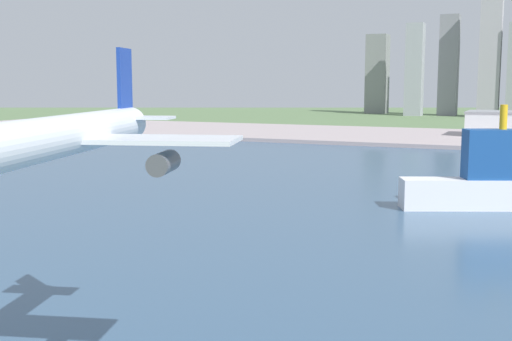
# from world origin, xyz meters

# --- Properties ---
(ground_plane) EXTENTS (2400.00, 2400.00, 0.00)m
(ground_plane) POSITION_xyz_m (0.00, 300.00, 0.00)
(ground_plane) COLOR #5C784D
(water_bay) EXTENTS (840.00, 360.00, 0.15)m
(water_bay) POSITION_xyz_m (0.00, 240.00, 0.07)
(water_bay) COLOR #385675
(water_bay) RESTS_ON ground
(industrial_pier) EXTENTS (840.00, 140.00, 2.50)m
(industrial_pier) POSITION_xyz_m (0.00, 490.00, 1.25)
(industrial_pier) COLOR #AB9C9D
(industrial_pier) RESTS_ON ground
(airplane_landing) EXTENTS (36.83, 44.59, 14.49)m
(airplane_landing) POSITION_xyz_m (0.81, 95.51, 32.10)
(airplane_landing) COLOR silver
(ferry_boat) EXTENTS (47.42, 27.04, 31.31)m
(ferry_boat) POSITION_xyz_m (32.88, 242.99, 8.78)
(ferry_boat) COLOR white
(ferry_boat) RESTS_ON water_bay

